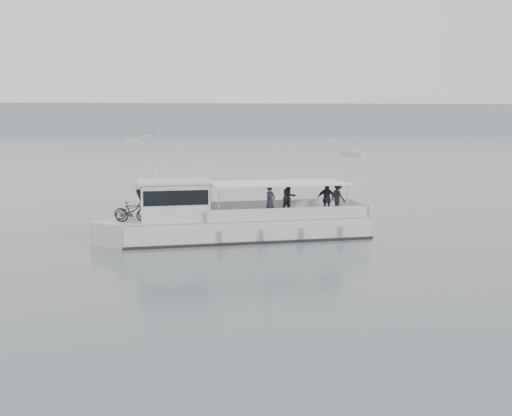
{
  "coord_description": "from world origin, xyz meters",
  "views": [
    {
      "loc": [
        0.38,
        -29.29,
        5.82
      ],
      "look_at": [
        2.54,
        0.22,
        1.6
      ],
      "focal_mm": 40.0,
      "sensor_mm": 36.0,
      "label": 1
    }
  ],
  "objects": [
    {
      "name": "headland",
      "position": [
        0.0,
        560.0,
        14.0
      ],
      "size": [
        1400.0,
        90.0,
        28.0
      ],
      "primitive_type": "cube",
      "color": "#939EA8",
      "rests_on": "ground"
    },
    {
      "name": "ground",
      "position": [
        0.0,
        0.0,
        0.0
      ],
      "size": [
        1400.0,
        1400.0,
        0.0
      ],
      "primitive_type": "plane",
      "color": "#555E64",
      "rests_on": "ground"
    },
    {
      "name": "moored_fleet",
      "position": [
        -23.39,
        212.71,
        0.36
      ],
      "size": [
        461.01,
        318.34,
        10.94
      ],
      "color": "silver",
      "rests_on": "ground"
    },
    {
      "name": "tour_boat",
      "position": [
        0.8,
        0.04,
        0.99
      ],
      "size": [
        14.46,
        5.28,
        6.02
      ],
      "rotation": [
        0.0,
        0.0,
        0.14
      ],
      "color": "silver",
      "rests_on": "ground"
    }
  ]
}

